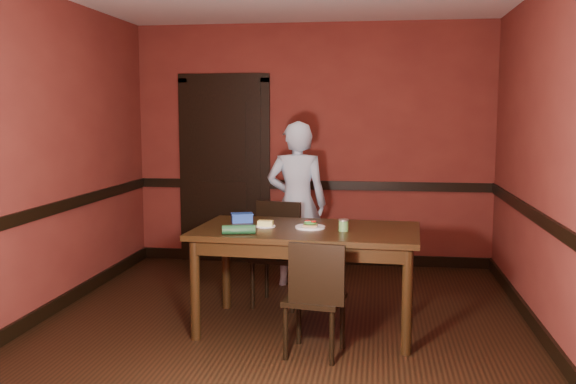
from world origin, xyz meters
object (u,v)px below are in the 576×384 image
(chair_near, at_px, (315,297))
(food_tub, at_px, (242,218))
(chair_far, at_px, (279,255))
(sandwich_plate, at_px, (310,226))
(dining_table, at_px, (307,279))
(sauce_jar, at_px, (344,225))
(cheese_saucer, at_px, (266,224))
(person, at_px, (297,204))

(chair_near, relative_size, food_tub, 4.04)
(chair_far, bearing_deg, sandwich_plate, -50.33)
(sandwich_plate, bearing_deg, food_tub, 161.76)
(dining_table, height_order, chair_far, chair_far)
(sandwich_plate, relative_size, sauce_jar, 2.57)
(chair_near, xyz_separation_m, food_tub, (-0.68, 0.74, 0.43))
(chair_far, xyz_separation_m, food_tub, (-0.25, -0.40, 0.40))
(sandwich_plate, xyz_separation_m, cheese_saucer, (-0.36, 0.01, 0.00))
(person, xyz_separation_m, sandwich_plate, (0.27, -1.30, 0.01))
(sandwich_plate, height_order, food_tub, food_tub)
(person, bearing_deg, cheese_saucer, 82.75)
(person, distance_m, food_tub, 1.15)
(chair_near, bearing_deg, chair_far, -59.97)
(dining_table, bearing_deg, chair_near, -74.63)
(dining_table, xyz_separation_m, food_tub, (-0.56, 0.20, 0.44))
(chair_near, relative_size, person, 0.51)
(sandwich_plate, height_order, cheese_saucer, sandwich_plate)
(sauce_jar, bearing_deg, sandwich_plate, 161.06)
(sandwich_plate, bearing_deg, person, 101.80)
(cheese_saucer, bearing_deg, food_tub, 141.43)
(chair_near, bearing_deg, dining_table, -68.64)
(dining_table, height_order, sauce_jar, sauce_jar)
(chair_near, height_order, sauce_jar, sauce_jar)
(person, height_order, sauce_jar, person)
(sauce_jar, height_order, cheese_saucer, sauce_jar)
(sandwich_plate, bearing_deg, cheese_saucer, 178.47)
(dining_table, relative_size, sandwich_plate, 7.35)
(sandwich_plate, distance_m, food_tub, 0.62)
(chair_far, xyz_separation_m, person, (0.07, 0.70, 0.36))
(sauce_jar, bearing_deg, food_tub, 161.54)
(sandwich_plate, relative_size, cheese_saucer, 1.50)
(person, distance_m, sauce_jar, 1.49)
(dining_table, relative_size, chair_far, 1.91)
(sandwich_plate, bearing_deg, dining_table, -162.56)
(chair_far, bearing_deg, person, 93.91)
(chair_far, relative_size, person, 0.56)
(sauce_jar, xyz_separation_m, cheese_saucer, (-0.62, 0.10, -0.03))
(person, bearing_deg, sandwich_plate, 98.37)
(chair_near, height_order, food_tub, food_tub)
(sauce_jar, xyz_separation_m, food_tub, (-0.85, 0.28, -0.01))
(dining_table, height_order, food_tub, food_tub)
(sandwich_plate, distance_m, cheese_saucer, 0.36)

